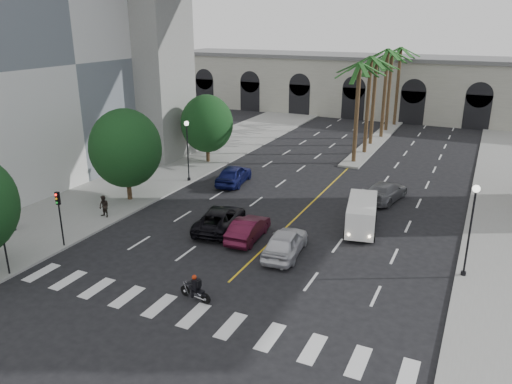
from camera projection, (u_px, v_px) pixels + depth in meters
name	position (u px, v px, depth m)	size (l,w,h in m)	color
ground	(210.00, 300.00, 25.16)	(140.00, 140.00, 0.00)	black
sidewalk_left	(148.00, 179.00, 43.99)	(8.00, 100.00, 0.15)	gray
median	(376.00, 141.00, 57.59)	(2.00, 24.00, 0.20)	gray
building_left	(5.00, 57.00, 42.89)	(16.50, 32.50, 20.60)	silver
pier_building	(405.00, 87.00, 70.73)	(71.00, 10.50, 8.50)	beige
palm_a	(360.00, 68.00, 46.08)	(3.20, 3.20, 10.30)	#47331E
palm_b	(371.00, 62.00, 49.37)	(3.20, 3.20, 10.60)	#47331E
palm_c	(376.00, 64.00, 53.06)	(3.20, 3.20, 10.10)	#47331E
palm_d	(388.00, 54.00, 56.09)	(3.20, 3.20, 10.90)	#47331E
palm_e	(392.00, 56.00, 59.76)	(3.20, 3.20, 10.40)	#47331E
palm_f	(401.00, 52.00, 62.96)	(3.20, 3.20, 10.70)	#47331E
street_tree_mid	(126.00, 148.00, 37.55)	(5.44, 5.44, 7.21)	#382616
street_tree_far	(207.00, 124.00, 47.90)	(5.04, 5.04, 6.68)	#382616
lamp_post_left_far	(187.00, 146.00, 42.36)	(0.40, 0.40, 5.35)	black
lamp_post_right	(471.00, 223.00, 26.34)	(0.40, 0.40, 5.35)	black
traffic_signal_near	(2.00, 234.00, 26.75)	(0.25, 0.18, 3.65)	black
traffic_signal_far	(59.00, 210.00, 30.17)	(0.25, 0.18, 3.65)	black
motorcycle_rider	(196.00, 289.00, 25.00)	(1.92, 0.56, 1.39)	black
car_a	(285.00, 242.00, 29.77)	(1.91, 4.74, 1.62)	silver
car_b	(248.00, 229.00, 31.93)	(1.54, 4.42, 1.46)	#410D1F
car_c	(220.00, 219.00, 33.40)	(2.47, 5.35, 1.49)	black
car_d	(385.00, 191.00, 38.77)	(2.09, 5.13, 1.49)	slate
car_e	(234.00, 175.00, 42.61)	(1.98, 4.93, 1.68)	#10154E
cargo_van	(362.00, 214.00, 33.08)	(2.72, 5.14, 2.08)	white
pedestrian_a	(12.00, 217.00, 32.89)	(0.67, 0.44, 1.85)	black
pedestrian_b	(104.00, 206.00, 35.10)	(0.77, 0.60, 1.58)	black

